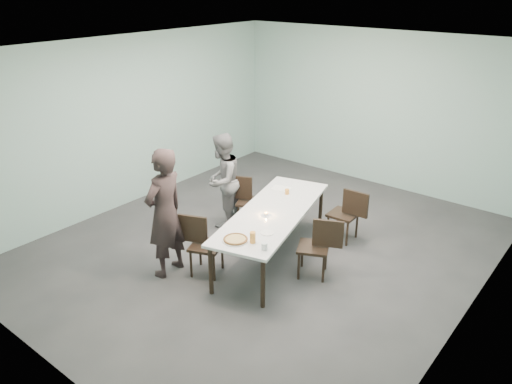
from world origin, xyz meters
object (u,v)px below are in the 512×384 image
Objects in this scene: diner_far at (222,180)px; table at (273,215)px; chair_far_right at (348,211)px; beer_glass at (253,237)px; chair_near_left at (201,241)px; chair_far_left at (246,197)px; water_tumbler at (264,246)px; amber_tumbler at (287,192)px; diner_near at (165,213)px; chair_near_right at (319,244)px; pizza at (236,239)px; side_plate at (267,233)px; tealight at (266,214)px.

table is at bearing 58.19° from diner_far.
beer_glass reaches higher than chair_far_right.
chair_near_left and chair_far_left have the same top height.
diner_far is 10.53× the size of beer_glass.
amber_tumbler is at bearing 116.16° from water_tumbler.
water_tumbler is (1.47, 0.31, -0.13)m from diner_near.
water_tumbler is (-0.23, -0.94, 0.29)m from chair_near_right.
diner_near is 20.55× the size of water_tumbler.
chair_far_right is 0.47× the size of diner_near.
pizza is at bearing -154.47° from beer_glass.
pizza reaches higher than side_plate.
chair_far_right is at bearing 142.68° from diner_near.
diner_far is (-1.31, 0.36, 0.10)m from table.
tealight is (-0.80, -0.16, 0.27)m from chair_near_right.
chair_near_left is at bearing 10.09° from chair_near_right.
diner_far is 2.30m from water_tumbler.
table is at bearing 139.69° from diner_near.
diner_near is at bearing -151.44° from side_plate.
beer_glass reaches higher than side_plate.
amber_tumbler is (-0.56, 1.54, -0.03)m from beer_glass.
water_tumbler is at bearing -10.63° from beer_glass.
diner_near is 1.42m from tealight.
chair_near_left is at bearing -98.59° from chair_far_left.
diner_far is at bearing -170.56° from diner_near.
pizza is (0.16, -1.01, 0.08)m from table.
chair_far_left and chair_near_right have the same top height.
water_tumbler is at bearing -63.84° from amber_tumbler.
beer_glass is at bearing -87.79° from side_plate.
amber_tumbler reaches higher than side_plate.
diner_near is at bearing -1.79° from diner_far.
diner_far is 4.64× the size of pizza.
beer_glass is at bearing 25.53° from pizza.
pizza is (1.12, -1.57, 0.27)m from chair_far_left.
diner_near is 1.17× the size of diner_far.
pizza is at bearing 75.25° from chair_far_right.
diner_near is (-0.89, -1.26, 0.23)m from table.
chair_near_right is 0.47× the size of diner_near.
table is 0.69m from side_plate.
chair_far_right is at bearing -106.18° from chair_near_right.
chair_near_right reaches higher than table.
chair_near_left is 1.14m from water_tumbler.
chair_far_right is at bearing 80.95° from side_plate.
beer_glass is (1.33, -1.47, 0.32)m from chair_far_left.
chair_far_right is at bearing 65.07° from tealight.
chair_far_left is 0.55× the size of diner_far.
tealight is at bearing -75.59° from amber_tumbler.
tealight is (0.53, 0.80, 0.27)m from chair_near_left.
chair_near_left reaches higher than water_tumbler.
chair_far_left is at bearing 135.73° from water_tumbler.
diner_far is 2.10m from beer_glass.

